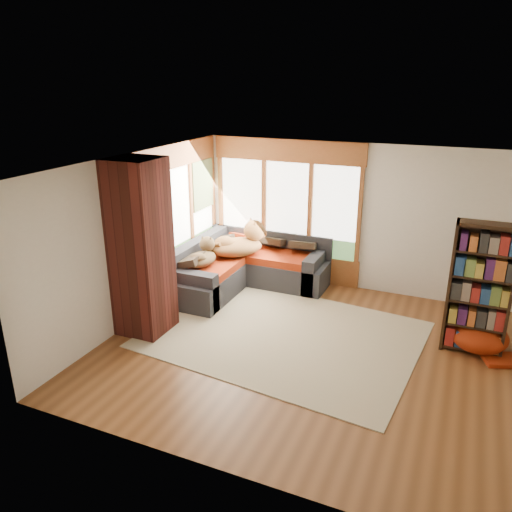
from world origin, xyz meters
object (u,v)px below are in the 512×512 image
Objects in this scene: bookshelf at (479,290)px; pouf at (479,335)px; dog_tan at (241,244)px; area_rug at (284,334)px; dog_brindle at (203,257)px; sectional_sofa at (232,270)px; brick_chimney at (141,248)px.

pouf is (0.10, 0.10, -0.71)m from bookshelf.
pouf is 0.70× the size of dog_tan.
area_rug is 4.90× the size of pouf.
pouf is at bearing -54.47° from dog_tan.
dog_tan reaches higher than dog_brindle.
sectional_sofa is 2.83× the size of pouf.
pouf is at bearing 16.16° from brick_chimney.
brick_chimney is at bearing -164.67° from bookshelf.
brick_chimney reaches higher than pouf.
sectional_sofa is 2.99× the size of dog_brindle.
brick_chimney is 2.32m from sectional_sofa.
area_rug is (1.54, -1.40, -0.30)m from sectional_sofa.
area_rug is 2.75m from pouf.
sectional_sofa reaches higher than area_rug.
pouf is (4.64, 1.34, -1.08)m from brick_chimney.
dog_brindle is (0.21, 1.42, -0.57)m from brick_chimney.
brick_chimney is 0.68× the size of area_rug.
bookshelf reaches higher than area_rug.
bookshelf reaches higher than pouf.
dog_tan is (0.16, 0.04, 0.51)m from sectional_sofa.
brick_chimney is 3.34× the size of pouf.
dog_tan is at bearing 11.79° from sectional_sofa.
dog_brindle is at bearing 81.45° from brick_chimney.
sectional_sofa is 0.58× the size of area_rug.
brick_chimney is at bearing -104.81° from sectional_sofa.
area_rug is at bearing -44.77° from sectional_sofa.
brick_chimney is at bearing -161.92° from area_rug.
brick_chimney reaches higher than dog_tan.
sectional_sofa is at bearing -26.14° from dog_brindle.
area_rug is at bearing -166.87° from bookshelf.
bookshelf is (2.55, 0.60, 0.93)m from area_rug.
area_rug is at bearing 18.08° from brick_chimney.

